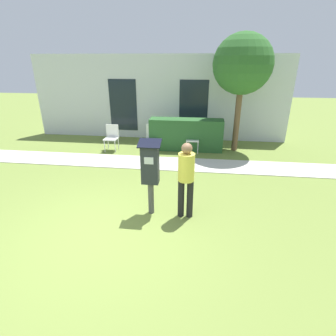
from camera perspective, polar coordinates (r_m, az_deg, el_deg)
name	(u,v)px	position (r m, az deg, el deg)	size (l,w,h in m)	color
ground_plane	(104,233)	(5.20, -13.75, -13.54)	(40.00, 40.00, 0.00)	olive
sidewalk	(144,162)	(8.26, -5.21, 1.23)	(12.00, 1.10, 0.02)	beige
building_facade	(158,98)	(10.67, -2.14, 15.00)	(10.00, 0.26, 3.20)	silver
parking_meter	(150,168)	(5.19, -3.90, -0.04)	(0.44, 0.31, 1.59)	#4C4C4C
person_standing	(186,175)	(5.10, 3.97, -1.55)	(0.32, 0.32, 1.58)	black
outdoor_chair_left	(112,136)	(9.47, -12.15, 6.93)	(0.44, 0.44, 0.90)	white
outdoor_chair_middle	(152,136)	(9.22, -3.49, 6.97)	(0.44, 0.44, 0.90)	white
outdoor_chair_right	(193,137)	(9.17, 5.44, 6.82)	(0.44, 0.44, 0.90)	white
hedge_row	(186,135)	(9.32, 3.95, 7.27)	(2.55, 0.60, 1.10)	#285628
tree	(243,65)	(9.25, 15.94, 20.79)	(1.90, 1.90, 3.82)	brown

